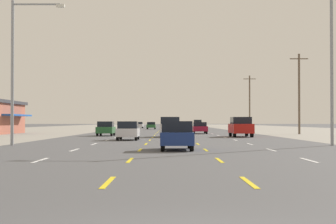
# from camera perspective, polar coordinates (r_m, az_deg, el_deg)

# --- Properties ---
(ground_plane) EXTENTS (572.00, 572.00, 0.00)m
(ground_plane) POSITION_cam_1_polar(r_m,az_deg,el_deg) (72.17, 0.09, -2.25)
(ground_plane) COLOR #4C4C4F
(lane_markings) EXTENTS (10.64, 227.60, 0.01)m
(lane_markings) POSITION_cam_1_polar(r_m,az_deg,el_deg) (110.66, 0.01, -1.83)
(lane_markings) COLOR white
(lane_markings) RESTS_ON ground
(hatchback_center_turn_nearest) EXTENTS (1.72, 3.90, 1.54)m
(hatchback_center_turn_nearest) POSITION_cam_1_polar(r_m,az_deg,el_deg) (28.26, 0.83, -2.53)
(hatchback_center_turn_nearest) COLOR navy
(hatchback_center_turn_nearest) RESTS_ON ground
(hatchback_inner_left_near) EXTENTS (1.72, 3.90, 1.54)m
(hatchback_inner_left_near) POSITION_cam_1_polar(r_m,az_deg,el_deg) (43.68, -4.45, -2.01)
(hatchback_inner_left_near) COLOR silver
(hatchback_inner_left_near) RESTS_ON ground
(suv_center_turn_mid) EXTENTS (1.98, 4.90, 1.98)m
(suv_center_turn_mid) POSITION_cam_1_polar(r_m,az_deg,el_deg) (52.39, 0.09, -1.59)
(suv_center_turn_mid) COLOR silver
(suv_center_turn_mid) RESTS_ON ground
(suv_far_right_midfar) EXTENTS (1.98, 4.90, 1.98)m
(suv_far_right_midfar) POSITION_cam_1_polar(r_m,az_deg,el_deg) (53.24, 7.73, -1.57)
(suv_far_right_midfar) COLOR red
(suv_far_right_midfar) RESTS_ON ground
(hatchback_far_left_far) EXTENTS (1.72, 3.90, 1.54)m
(hatchback_far_left_far) POSITION_cam_1_polar(r_m,az_deg,el_deg) (56.87, -6.84, -1.78)
(hatchback_far_left_far) COLOR #235B2D
(hatchback_far_left_far) RESTS_ON ground
(sedan_inner_right_farther) EXTENTS (1.80, 4.50, 1.46)m
(sedan_inner_right_farther) POSITION_cam_1_polar(r_m,az_deg,el_deg) (66.82, 3.31, -1.70)
(sedan_inner_right_farther) COLOR maroon
(sedan_inner_right_farther) RESTS_ON ground
(sedan_inner_left_farthest) EXTENTS (1.80, 4.50, 1.46)m
(sedan_inner_left_farthest) POSITION_cam_1_polar(r_m,az_deg,el_deg) (107.20, -1.94, -1.46)
(sedan_inner_left_farthest) COLOR #235B2D
(sedan_inner_left_farthest) RESTS_ON ground
(sedan_far_left_distant_a) EXTENTS (1.80, 4.50, 1.46)m
(sedan_far_left_distant_a) POSITION_cam_1_polar(r_m,az_deg,el_deg) (125.42, -3.24, -1.40)
(sedan_far_left_distant_a) COLOR silver
(sedan_far_left_distant_a) RESTS_ON ground
(suv_far_right_distant_b) EXTENTS (1.98, 4.90, 1.98)m
(suv_far_right_distant_b) POSITION_cam_1_polar(r_m,az_deg,el_deg) (128.28, 3.07, -1.27)
(suv_far_right_distant_b) COLOR #B28C33
(suv_far_right_distant_b) RESTS_ON ground
(streetlight_left_row_0) EXTENTS (3.40, 0.26, 9.24)m
(streetlight_left_row_0) POSITION_cam_1_polar(r_m,az_deg,el_deg) (35.02, -16.05, 5.19)
(streetlight_left_row_0) COLOR gray
(streetlight_left_row_0) RESTS_ON ground
(streetlight_right_row_0) EXTENTS (3.73, 0.26, 10.95)m
(streetlight_right_row_0) POSITION_cam_1_polar(r_m,az_deg,el_deg) (35.28, 16.61, 6.65)
(streetlight_right_row_0) COLOR gray
(streetlight_right_row_0) RESTS_ON ground
(utility_pole_right_row_1) EXTENTS (2.20, 0.26, 9.75)m
(utility_pole_right_row_1) POSITION_cam_1_polar(r_m,az_deg,el_deg) (65.93, 13.84, 2.07)
(utility_pole_right_row_1) COLOR brown
(utility_pole_right_row_1) RESTS_ON ground
(utility_pole_right_row_2) EXTENTS (2.20, 0.26, 9.75)m
(utility_pole_right_row_2) POSITION_cam_1_polar(r_m,az_deg,el_deg) (95.20, 8.68, 1.10)
(utility_pole_right_row_2) COLOR brown
(utility_pole_right_row_2) RESTS_ON ground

